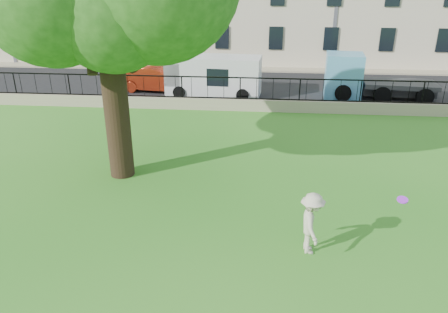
# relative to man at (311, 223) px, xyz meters

# --- Properties ---
(ground) EXTENTS (120.00, 120.00, 0.00)m
(ground) POSITION_rel_man_xyz_m (-2.50, 0.15, -0.83)
(ground) COLOR #29771C
(ground) RESTS_ON ground
(retaining_wall) EXTENTS (50.00, 0.40, 0.60)m
(retaining_wall) POSITION_rel_man_xyz_m (-2.50, 12.15, -0.53)
(retaining_wall) COLOR gray
(retaining_wall) RESTS_ON ground
(iron_railing) EXTENTS (50.00, 0.05, 1.13)m
(iron_railing) POSITION_rel_man_xyz_m (-2.50, 12.15, 0.33)
(iron_railing) COLOR black
(iron_railing) RESTS_ON retaining_wall
(street) EXTENTS (60.00, 9.00, 0.01)m
(street) POSITION_rel_man_xyz_m (-2.50, 16.85, -0.82)
(street) COLOR black
(street) RESTS_ON ground
(sidewalk) EXTENTS (60.00, 1.40, 0.12)m
(sidewalk) POSITION_rel_man_xyz_m (-2.50, 22.05, -0.77)
(sidewalk) COLOR gray
(sidewalk) RESTS_ON ground
(man) EXTENTS (0.69, 1.11, 1.65)m
(man) POSITION_rel_man_xyz_m (0.00, 0.00, 0.00)
(man) COLOR beige
(man) RESTS_ON ground
(frisbee) EXTENTS (0.35, 0.34, 0.12)m
(frisbee) POSITION_rel_man_xyz_m (2.20, 0.28, 0.63)
(frisbee) COLOR #AA29E9
(red_sedan) EXTENTS (4.75, 2.15, 1.51)m
(red_sedan) POSITION_rel_man_xyz_m (-7.61, 15.55, -0.07)
(red_sedan) COLOR #9A2912
(red_sedan) RESTS_ON street
(white_van) EXTENTS (5.43, 2.46, 2.22)m
(white_van) POSITION_rel_man_xyz_m (-4.17, 14.99, 0.28)
(white_van) COLOR silver
(white_van) RESTS_ON street
(blue_truck) EXTENTS (5.93, 2.58, 2.42)m
(blue_truck) POSITION_rel_man_xyz_m (5.03, 15.22, 0.38)
(blue_truck) COLOR #59A4D0
(blue_truck) RESTS_ON street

